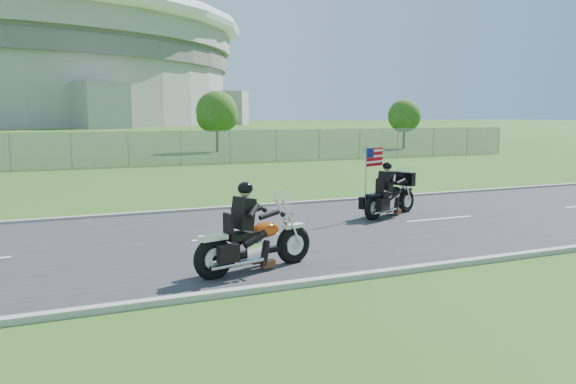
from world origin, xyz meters
name	(u,v)px	position (x,y,z in m)	size (l,w,h in m)	color
ground	(312,232)	(0.00, 0.00, 0.00)	(420.00, 420.00, 0.00)	#274615
road	(312,231)	(0.00, 0.00, 0.02)	(120.00, 8.00, 0.04)	#28282B
curb_north	(258,206)	(0.00, 4.05, 0.05)	(120.00, 0.18, 0.12)	#9E9B93
curb_south	(403,271)	(0.00, -4.05, 0.05)	(120.00, 0.18, 0.12)	#9E9B93
fence	(71,150)	(-5.00, 20.00, 1.00)	(60.00, 0.03, 2.00)	gray
tree_fence_near	(217,114)	(6.04, 30.04, 2.97)	(3.52, 3.28, 4.75)	#382316
tree_fence_far	(405,118)	(22.04, 28.03, 2.64)	(3.08, 2.87, 4.20)	#382316
motorcycle_lead	(253,244)	(-2.58, -2.89, 0.56)	(2.58, 1.06, 1.76)	black
motorcycle_follow	(390,198)	(2.99, 1.00, 0.56)	(2.30, 1.26, 2.02)	black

